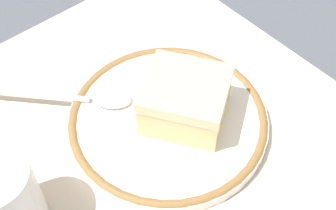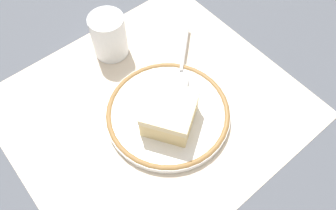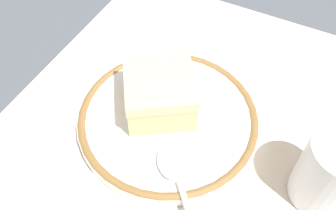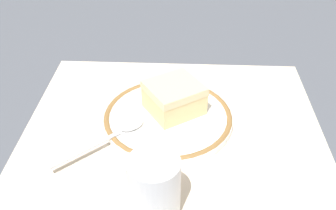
% 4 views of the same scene
% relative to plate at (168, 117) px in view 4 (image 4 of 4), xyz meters
% --- Properties ---
extents(ground_plane, '(2.40, 2.40, 0.00)m').
position_rel_plate_xyz_m(ground_plane, '(-0.01, 0.03, -0.01)').
color(ground_plane, '#4C515B').
extents(placemat, '(0.45, 0.42, 0.00)m').
position_rel_plate_xyz_m(placemat, '(-0.01, 0.03, -0.01)').
color(placemat, beige).
rests_on(placemat, ground_plane).
extents(plate, '(0.20, 0.20, 0.01)m').
position_rel_plate_xyz_m(plate, '(0.00, 0.00, 0.00)').
color(plate, white).
rests_on(plate, placemat).
extents(cake_slice, '(0.11, 0.10, 0.05)m').
position_rel_plate_xyz_m(cake_slice, '(-0.01, -0.01, 0.03)').
color(cake_slice, beige).
rests_on(cake_slice, plate).
extents(spoon, '(0.12, 0.11, 0.01)m').
position_rel_plate_xyz_m(spoon, '(0.07, 0.05, 0.01)').
color(spoon, silver).
rests_on(spoon, plate).
extents(cup, '(0.06, 0.06, 0.08)m').
position_rel_plate_xyz_m(cup, '(0.01, 0.17, 0.03)').
color(cup, white).
rests_on(cup, placemat).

